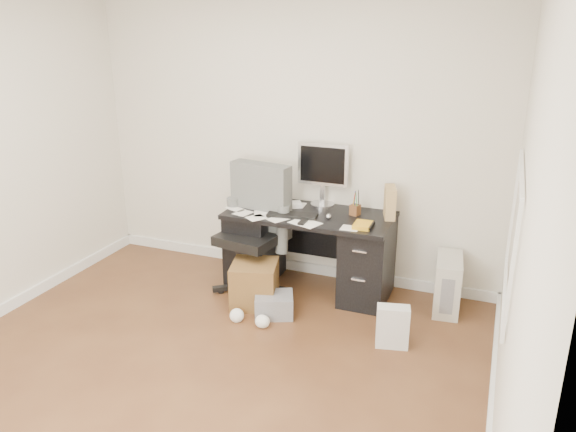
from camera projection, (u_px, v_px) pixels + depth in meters
name	position (u px, v px, depth m)	size (l,w,h in m)	color
ground	(191.00, 379.00, 3.97)	(4.00, 4.00, 0.00)	#4A2A18
room_shell	(183.00, 148.00, 3.44)	(4.02, 4.02, 2.71)	silver
desk	(309.00, 249.00, 5.19)	(1.50, 0.70, 0.75)	black
loose_papers	(287.00, 212.00, 5.09)	(1.10, 0.60, 0.00)	white
lcd_monitor	(323.00, 175.00, 5.18)	(0.48, 0.27, 0.60)	silver
keyboard	(292.00, 215.00, 4.98)	(0.44, 0.15, 0.03)	black
computer_mouse	(329.00, 217.00, 4.90)	(0.05, 0.05, 0.05)	silver
travel_mug	(254.00, 198.00, 5.21)	(0.08, 0.08, 0.17)	navy
white_binder	(282.00, 192.00, 5.22)	(0.11, 0.24, 0.27)	white
magazine_file	(390.00, 202.00, 4.92)	(0.12, 0.24, 0.28)	#9E7C4C
pen_cup	(355.00, 203.00, 4.99)	(0.10, 0.10, 0.23)	#553118
yellow_book	(363.00, 225.00, 4.72)	(0.15, 0.20, 0.03)	gold
paper_remote	(305.00, 222.00, 4.82)	(0.25, 0.20, 0.02)	white
office_chair	(250.00, 231.00, 5.10)	(0.67, 0.67, 1.18)	#4D504D
pc_tower	(448.00, 284.00, 4.86)	(0.21, 0.48, 0.48)	#B4AFA2
shopping_bag	(393.00, 327.00, 4.31)	(0.25, 0.18, 0.34)	silver
wicker_basket	(255.00, 284.00, 4.96)	(0.39, 0.39, 0.39)	#533919
desk_printer	(274.00, 305.00, 4.80)	(0.32, 0.27, 0.19)	slate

